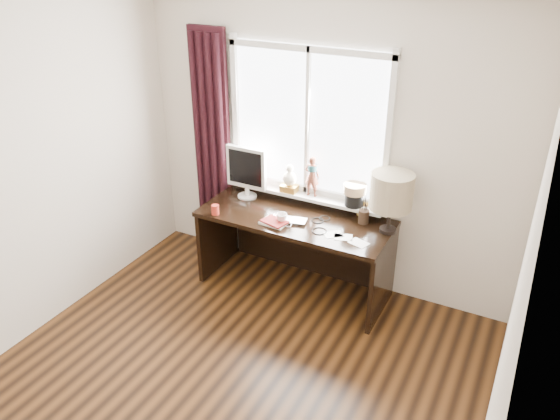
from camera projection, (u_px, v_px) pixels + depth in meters
The scene contains 17 objects.
floor at pixel (203, 412), 3.78m from camera, with size 3.50×4.00×0.00m, color #4D2B11.
ceiling at pixel (169, 19), 2.60m from camera, with size 3.50×4.00×0.00m, color white.
wall_back at pixel (325, 146), 4.77m from camera, with size 3.50×2.60×0.00m, color beige.
wall_right at pixel (505, 345), 2.47m from camera, with size 4.00×2.60×0.00m, color beige.
laptop at pixel (289, 220), 4.69m from camera, with size 0.31×0.20×0.02m, color silver.
mug at pixel (282, 218), 4.65m from camera, with size 0.09×0.09×0.09m, color white.
red_cup at pixel (215, 210), 4.80m from camera, with size 0.07×0.07×0.09m, color #A52618.
window at pixel (308, 144), 4.79m from camera, with size 1.52×0.21×1.40m.
curtain at pixel (212, 148), 5.25m from camera, with size 0.38×0.09×2.25m.
desk at pixel (299, 236), 4.96m from camera, with size 1.70×0.70×0.75m.
monitor at pixel (246, 169), 5.01m from camera, with size 0.40×0.18×0.49m.
notebook_stack at pixel (274, 222), 4.65m from camera, with size 0.24×0.20×0.03m.
brush_holder at pixel (364, 217), 4.64m from camera, with size 0.09×0.09×0.25m.
icon_frame at pixel (363, 209), 4.76m from camera, with size 0.10×0.04×0.13m.
table_lamp at pixel (392, 192), 4.37m from camera, with size 0.35×0.35×0.52m.
loose_papers at pixel (345, 238), 4.43m from camera, with size 0.41×0.20×0.00m.
desk_cables at pixel (320, 224), 4.64m from camera, with size 0.23×0.37×0.01m.
Camera 1 is at (1.73, -2.18, 2.97)m, focal length 35.00 mm.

